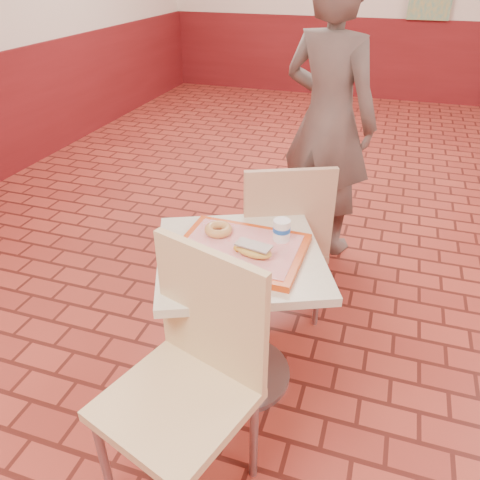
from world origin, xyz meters
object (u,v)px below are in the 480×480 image
(ring_donut, at_px, (218,229))
(paper_cup, at_px, (282,230))
(long_john_donut, at_px, (253,250))
(chair_main_back, at_px, (283,235))
(serving_tray, at_px, (240,250))
(chair_main_front, at_px, (190,372))
(customer, at_px, (328,121))
(main_table, at_px, (240,297))

(ring_donut, relative_size, paper_cup, 1.30)
(long_john_donut, height_order, paper_cup, paper_cup)
(chair_main_back, relative_size, serving_tray, 1.81)
(serving_tray, distance_m, ring_donut, 0.14)
(chair_main_front, height_order, long_john_donut, chair_main_front)
(chair_main_back, relative_size, ring_donut, 7.86)
(chair_main_back, distance_m, long_john_donut, 0.57)
(serving_tray, height_order, paper_cup, paper_cup)
(customer, bearing_deg, main_table, 106.59)
(chair_main_back, xyz_separation_m, customer, (0.06, 0.83, 0.34))
(chair_main_back, relative_size, paper_cup, 10.25)
(main_table, bearing_deg, ring_donut, 149.00)
(chair_main_back, xyz_separation_m, long_john_donut, (-0.00, -0.53, 0.23))
(chair_main_front, bearing_deg, paper_cup, 94.13)
(customer, relative_size, paper_cup, 19.22)
(chair_main_front, distance_m, chair_main_back, 0.98)
(paper_cup, bearing_deg, customer, 90.74)
(chair_main_front, height_order, ring_donut, chair_main_front)
(ring_donut, bearing_deg, paper_cup, 7.12)
(long_john_donut, bearing_deg, main_table, 145.81)
(customer, xyz_separation_m, long_john_donut, (-0.06, -1.35, -0.11))
(chair_main_front, distance_m, paper_cup, 0.66)
(main_table, xyz_separation_m, serving_tray, (0.00, 0.00, 0.24))
(chair_main_back, height_order, customer, customer)
(customer, bearing_deg, chair_main_front, 107.84)
(ring_donut, bearing_deg, chair_main_back, 66.41)
(serving_tray, bearing_deg, long_john_donut, -34.19)
(main_table, bearing_deg, serving_tray, 14.04)
(customer, height_order, long_john_donut, customer)
(ring_donut, bearing_deg, chair_main_front, -79.18)
(customer, xyz_separation_m, serving_tray, (-0.12, -1.31, -0.15))
(customer, relative_size, ring_donut, 14.75)
(long_john_donut, distance_m, paper_cup, 0.17)
(main_table, distance_m, long_john_donut, 0.28)
(chair_main_front, distance_m, ring_donut, 0.61)
(paper_cup, bearing_deg, serving_tray, -144.09)
(paper_cup, bearing_deg, main_table, -144.09)
(main_table, relative_size, paper_cup, 7.77)
(ring_donut, bearing_deg, customer, 79.06)
(chair_main_back, height_order, paper_cup, chair_main_back)
(long_john_donut, relative_size, paper_cup, 1.90)
(chair_main_front, bearing_deg, customer, 103.82)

